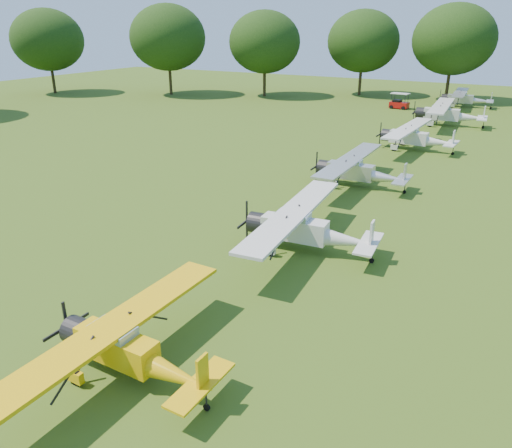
# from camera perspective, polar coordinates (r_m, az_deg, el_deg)

# --- Properties ---
(ground) EXTENTS (160.00, 160.00, 0.00)m
(ground) POSITION_cam_1_polar(r_m,az_deg,el_deg) (23.91, 2.89, -3.56)
(ground) COLOR #2F4B12
(ground) RESTS_ON ground
(tree_belt) EXTENTS (137.36, 130.27, 14.52)m
(tree_belt) POSITION_cam_1_polar(r_m,az_deg,el_deg) (20.54, 12.83, 15.12)
(tree_belt) COLOR black
(tree_belt) RESTS_ON ground
(aircraft_2) EXTENTS (5.96, 9.46, 1.87)m
(aircraft_2) POSITION_cam_1_polar(r_m,az_deg,el_deg) (16.21, -14.53, -13.49)
(aircraft_2) COLOR #E5B009
(aircraft_2) RESTS_ON ground
(aircraft_3) EXTENTS (6.72, 10.71, 2.11)m
(aircraft_3) POSITION_cam_1_polar(r_m,az_deg,el_deg) (23.96, 5.56, -0.35)
(aircraft_3) COLOR silver
(aircraft_3) RESTS_ON ground
(aircraft_4) EXTENTS (6.48, 10.29, 2.04)m
(aircraft_4) POSITION_cam_1_polar(r_m,az_deg,el_deg) (34.21, 11.55, 6.13)
(aircraft_4) COLOR silver
(aircraft_4) RESTS_ON ground
(aircraft_5) EXTENTS (6.67, 10.62, 2.09)m
(aircraft_5) POSITION_cam_1_polar(r_m,az_deg,el_deg) (45.70, 17.68, 9.56)
(aircraft_5) COLOR silver
(aircraft_5) RESTS_ON ground
(aircraft_6) EXTENTS (7.51, 11.97, 2.36)m
(aircraft_6) POSITION_cam_1_polar(r_m,az_deg,el_deg) (58.08, 21.02, 11.79)
(aircraft_6) COLOR silver
(aircraft_6) RESTS_ON ground
(aircraft_7) EXTENTS (6.65, 10.60, 2.09)m
(aircraft_7) POSITION_cam_1_polar(r_m,az_deg,el_deg) (72.14, 22.73, 13.18)
(aircraft_7) COLOR silver
(aircraft_7) RESTS_ON ground
(golf_cart) EXTENTS (2.42, 1.65, 1.94)m
(golf_cart) POSITION_cam_1_polar(r_m,az_deg,el_deg) (68.27, 16.02, 13.10)
(golf_cart) COLOR #9F0F0B
(golf_cart) RESTS_ON ground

